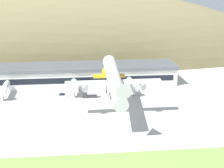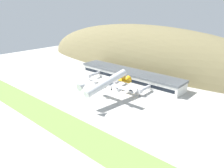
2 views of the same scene
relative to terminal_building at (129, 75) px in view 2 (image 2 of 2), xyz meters
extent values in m
plane|color=#B7B5AF|center=(7.19, -47.00, -5.40)|extent=(414.87, 414.87, 0.00)
cube|color=#759947|center=(7.19, -85.07, -5.36)|extent=(373.39, 19.60, 0.08)
ellipsoid|color=olive|center=(-20.20, 49.99, -5.40)|extent=(300.10, 66.70, 89.84)
cube|color=white|center=(0.00, 0.02, -0.63)|extent=(99.86, 17.38, 9.53)
cube|color=#565B60|center=(0.00, 0.02, 3.27)|extent=(101.06, 18.58, 1.72)
cube|color=black|center=(0.00, -8.72, -1.11)|extent=(95.87, 0.16, 2.67)
cylinder|color=silver|center=(-28.54, -15.33, -1.40)|extent=(2.60, 13.32, 2.60)
cube|color=silver|center=(-28.54, -21.99, -1.40)|extent=(3.38, 2.86, 2.86)
cylinder|color=slate|center=(-28.54, -21.49, -3.40)|extent=(0.36, 0.36, 4.00)
cylinder|color=silver|center=(1.26, -14.83, -1.40)|extent=(2.60, 12.32, 2.60)
cube|color=silver|center=(1.26, -20.99, -1.40)|extent=(3.38, 2.86, 2.86)
cylinder|color=slate|center=(1.26, -20.49, -3.40)|extent=(0.36, 0.36, 4.00)
cylinder|color=silver|center=(26.86, -15.54, -1.40)|extent=(2.60, 13.74, 2.60)
cube|color=silver|center=(26.86, -22.41, -1.40)|extent=(3.38, 2.86, 2.86)
cylinder|color=slate|center=(26.86, -21.91, -3.40)|extent=(0.36, 0.36, 4.00)
cylinder|color=silver|center=(15.52, -45.82, 8.55)|extent=(4.97, 38.33, 11.11)
cone|color=silver|center=(15.52, -67.28, 12.10)|extent=(4.87, 6.19, 5.70)
cone|color=orange|center=(15.52, -23.88, 4.92)|extent=(4.87, 7.18, 5.87)
cube|color=orange|center=(15.52, -27.80, 9.31)|extent=(0.50, 5.64, 8.11)
cube|color=orange|center=(15.52, -27.56, 5.53)|extent=(12.93, 3.49, 0.92)
cube|color=silver|center=(15.52, -43.95, 7.37)|extent=(35.61, 3.63, 1.03)
cylinder|color=#9E9EA3|center=(4.83, -44.48, 5.91)|extent=(2.30, 3.93, 2.86)
cylinder|color=#9E9EA3|center=(26.20, -44.48, 5.91)|extent=(2.30, 3.93, 2.86)
cylinder|color=#2D2D2D|center=(12.78, -43.95, 4.90)|extent=(0.28, 0.28, 2.20)
cylinder|color=#2D2D2D|center=(12.78, -43.95, 3.80)|extent=(0.45, 1.10, 1.10)
cylinder|color=#2D2D2D|center=(18.25, -43.95, 4.90)|extent=(0.28, 0.28, 2.20)
cylinder|color=#2D2D2D|center=(18.25, -43.95, 3.80)|extent=(0.45, 1.10, 1.10)
cylinder|color=#2D2D2D|center=(15.52, -58.95, 7.50)|extent=(0.22, 0.22, 1.98)
cylinder|color=#2D2D2D|center=(15.52, -58.95, 6.51)|extent=(0.30, 0.82, 0.82)
cube|color=#999EA3|center=(17.24, -20.62, -4.95)|extent=(4.20, 1.89, 0.91)
cube|color=black|center=(17.44, -20.63, -4.12)|extent=(2.34, 1.53, 0.74)
cube|color=silver|center=(-4.30, -19.56, -4.97)|extent=(4.40, 1.90, 0.86)
cube|color=black|center=(-4.09, -19.57, -4.19)|extent=(2.44, 1.57, 0.71)
cube|color=#333338|center=(5.64, -21.51, -4.20)|extent=(2.09, 2.49, 2.41)
cube|color=black|center=(4.63, -21.46, -3.76)|extent=(0.19, 2.04, 1.06)
cube|color=#38383D|center=(8.71, -21.68, -4.95)|extent=(4.29, 2.37, 0.90)
cylinder|color=#999EA3|center=(8.71, -21.68, -3.36)|extent=(4.08, 2.48, 2.27)
cube|color=orange|center=(-7.34, -34.92, -5.39)|extent=(0.52, 0.52, 0.03)
cone|color=orange|center=(-7.34, -34.92, -5.10)|extent=(0.40, 0.40, 0.55)
camera|label=1|loc=(0.22, -174.79, 44.31)|focal=60.00mm
camera|label=2|loc=(110.81, -147.81, 57.66)|focal=35.00mm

